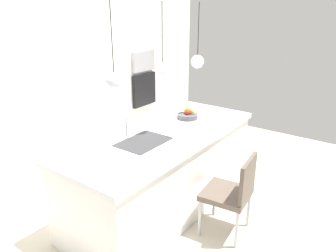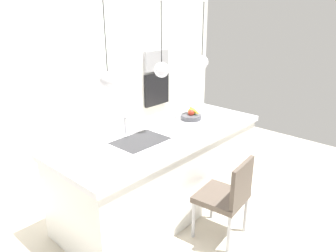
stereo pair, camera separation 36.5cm
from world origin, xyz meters
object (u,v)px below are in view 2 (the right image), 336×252
(fruit_bowl, at_px, (191,115))
(microwave, at_px, (156,61))
(chair_near, at_px, (228,194))
(oven, at_px, (156,89))

(fruit_bowl, distance_m, microwave, 1.84)
(microwave, xyz_separation_m, chair_near, (-1.50, -2.46, -0.92))
(fruit_bowl, bearing_deg, chair_near, -121.34)
(microwave, bearing_deg, oven, 0.00)
(fruit_bowl, height_order, chair_near, fruit_bowl)
(chair_near, bearing_deg, microwave, 58.63)
(oven, bearing_deg, chair_near, -121.37)
(fruit_bowl, xyz_separation_m, chair_near, (-0.57, -0.93, -0.50))
(microwave, height_order, oven, microwave)
(microwave, relative_size, oven, 0.96)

